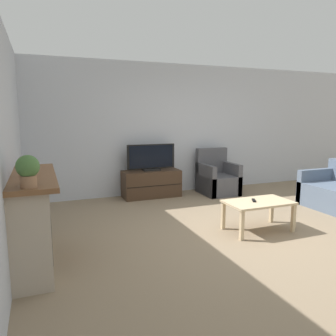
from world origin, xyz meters
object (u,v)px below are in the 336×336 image
(potted_plant, at_px, (28,170))
(remote, at_px, (254,200))
(coffee_table, at_px, (258,205))
(fireplace, at_px, (32,219))
(tv, at_px, (151,158))
(armchair, at_px, (217,179))
(tv_stand, at_px, (151,184))
(mantel_vase_left, at_px, (29,174))
(mantel_vase_centre_left, at_px, (30,169))

(potted_plant, bearing_deg, remote, 12.76)
(coffee_table, relative_size, remote, 6.22)
(fireplace, bearing_deg, tv, 47.40)
(armchair, bearing_deg, tv_stand, 171.07)
(potted_plant, bearing_deg, mantel_vase_left, 90.00)
(mantel_vase_centre_left, xyz_separation_m, coffee_table, (2.96, 0.06, -0.72))
(mantel_vase_left, distance_m, tv_stand, 3.69)
(mantel_vase_left, xyz_separation_m, tv_stand, (2.17, 2.87, -0.82))
(fireplace, distance_m, tv, 3.25)
(potted_plant, height_order, tv, potted_plant)
(mantel_vase_centre_left, height_order, tv_stand, mantel_vase_centre_left)
(mantel_vase_left, relative_size, potted_plant, 0.67)
(mantel_vase_centre_left, bearing_deg, fireplace, 97.86)
(coffee_table, xyz_separation_m, remote, (-0.06, 0.03, 0.07))
(armchair, xyz_separation_m, coffee_table, (-0.61, -2.22, 0.07))
(tv_stand, relative_size, remote, 7.66)
(armchair, height_order, coffee_table, armchair)
(armchair, bearing_deg, mantel_vase_left, -143.45)
(mantel_vase_centre_left, distance_m, potted_plant, 0.57)
(tv, xyz_separation_m, remote, (0.73, -2.41, -0.35))
(tv_stand, distance_m, tv, 0.52)
(tv_stand, height_order, coffee_table, tv_stand)
(potted_plant, bearing_deg, fireplace, 91.40)
(armchair, bearing_deg, remote, -106.88)
(fireplace, height_order, mantel_vase_centre_left, mantel_vase_centre_left)
(mantel_vase_left, height_order, potted_plant, potted_plant)
(mantel_vase_left, relative_size, tv_stand, 0.17)
(coffee_table, bearing_deg, armchair, 74.71)
(fireplace, xyz_separation_m, mantel_vase_left, (0.02, -0.48, 0.58))
(mantel_vase_centre_left, height_order, tv, mantel_vase_centre_left)
(potted_plant, height_order, tv_stand, potted_plant)
(coffee_table, bearing_deg, fireplace, 178.90)
(mantel_vase_left, bearing_deg, tv, 52.80)
(mantel_vase_centre_left, distance_m, coffee_table, 3.05)
(mantel_vase_left, bearing_deg, potted_plant, -90.00)
(remote, bearing_deg, potted_plant, -139.00)
(mantel_vase_left, distance_m, coffee_table, 3.08)
(fireplace, relative_size, armchair, 1.71)
(tv_stand, distance_m, armchair, 1.41)
(mantel_vase_centre_left, relative_size, armchair, 0.20)
(fireplace, height_order, armchair, fireplace)
(mantel_vase_centre_left, distance_m, armchair, 4.31)
(fireplace, bearing_deg, remote, -0.50)
(potted_plant, relative_size, tv, 0.30)
(coffee_table, bearing_deg, tv, 107.94)
(coffee_table, bearing_deg, mantel_vase_centre_left, -178.78)
(remote, bearing_deg, tv_stand, 135.14)
(fireplace, distance_m, remote, 2.92)
(fireplace, xyz_separation_m, tv_stand, (2.19, 2.38, -0.24))
(potted_plant, relative_size, remote, 1.94)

